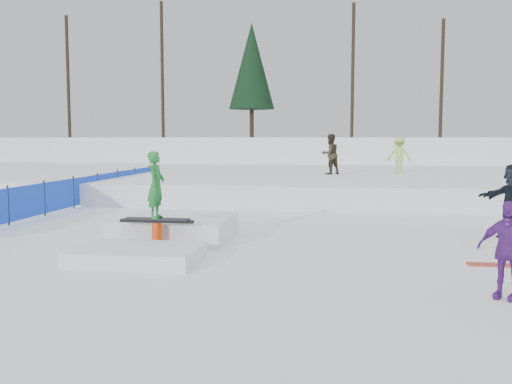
# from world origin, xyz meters

# --- Properties ---
(ground) EXTENTS (120.00, 120.00, 0.00)m
(ground) POSITION_xyz_m (0.00, 0.00, 0.00)
(ground) COLOR white
(snow_berm) EXTENTS (60.00, 14.00, 2.40)m
(snow_berm) POSITION_xyz_m (0.00, 30.00, 1.20)
(snow_berm) COLOR white
(snow_berm) RESTS_ON ground
(snow_midrise) EXTENTS (50.00, 18.00, 0.80)m
(snow_midrise) POSITION_xyz_m (0.00, 16.00, 0.40)
(snow_midrise) COLOR white
(snow_midrise) RESTS_ON ground
(safety_fence) EXTENTS (0.05, 16.00, 1.10)m
(safety_fence) POSITION_xyz_m (-6.50, 6.60, 0.55)
(safety_fence) COLOR blue
(safety_fence) RESTS_ON ground
(treeline) EXTENTS (40.24, 4.22, 10.50)m
(treeline) POSITION_xyz_m (6.18, 28.28, 7.45)
(treeline) COLOR black
(treeline) RESTS_ON snow_berm
(walker_olive) EXTENTS (1.08, 1.05, 1.76)m
(walker_olive) POSITION_xyz_m (1.94, 13.61, 1.68)
(walker_olive) COLOR #302718
(walker_olive) RESTS_ON snow_midrise
(walker_ygreen) EXTENTS (1.14, 0.76, 1.64)m
(walker_ygreen) POSITION_xyz_m (4.97, 14.75, 1.62)
(walker_ygreen) COLOR #A9CB4F
(walker_ygreen) RESTS_ON snow_midrise
(spectator_purple) EXTENTS (0.93, 0.75, 1.48)m
(spectator_purple) POSITION_xyz_m (5.01, -2.62, 0.74)
(spectator_purple) COLOR #61258A
(spectator_purple) RESTS_ON ground
(loose_board_red) EXTENTS (1.40, 0.30, 0.03)m
(loose_board_red) POSITION_xyz_m (5.62, -0.32, 0.01)
(loose_board_red) COLOR #A43628
(loose_board_red) RESTS_ON ground
(jib_rail_feature) EXTENTS (2.60, 4.40, 2.11)m
(jib_rail_feature) POSITION_xyz_m (-1.34, 0.67, 0.30)
(jib_rail_feature) COLOR white
(jib_rail_feature) RESTS_ON ground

